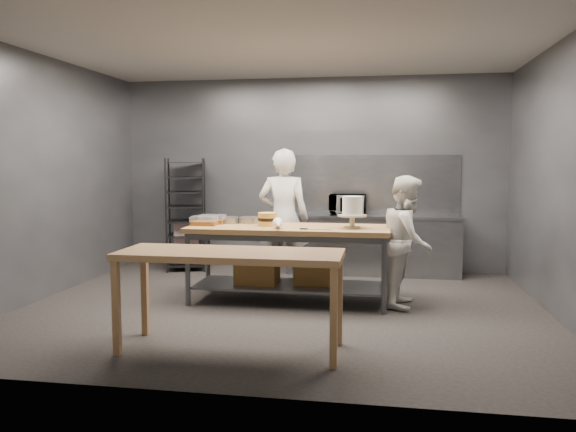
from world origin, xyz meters
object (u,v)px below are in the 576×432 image
at_px(frosted_cake_stand, 352,209).
at_px(microwave, 348,205).
at_px(chef_behind, 284,218).
at_px(chef_right, 407,241).
at_px(work_table, 286,255).
at_px(layer_cake, 267,219).
at_px(near_counter, 230,261).
at_px(speed_rack, 186,215).

bearing_deg(frosted_cake_stand, microwave, 95.08).
bearing_deg(microwave, chef_behind, -125.36).
height_order(chef_behind, chef_right, chef_behind).
relative_size(work_table, frosted_cake_stand, 6.42).
distance_m(work_table, layer_cake, 0.48).
distance_m(chef_behind, microwave, 1.37).
distance_m(chef_right, microwave, 2.03).
xyz_separation_m(microwave, layer_cake, (-0.85, -1.87, -0.05)).
relative_size(near_counter, microwave, 3.69).
relative_size(microwave, layer_cake, 2.37).
bearing_deg(chef_right, chef_behind, 73.96).
height_order(speed_rack, layer_cake, speed_rack).
bearing_deg(near_counter, layer_cake, 91.26).
relative_size(near_counter, frosted_cake_stand, 5.35).
bearing_deg(microwave, speed_rack, -178.19).
bearing_deg(speed_rack, work_table, -43.25).
xyz_separation_m(near_counter, layer_cake, (-0.04, 1.84, 0.19)).
distance_m(speed_rack, chef_right, 3.78).
bearing_deg(chef_right, near_counter, 147.37).
height_order(chef_right, frosted_cake_stand, chef_right).
height_order(near_counter, layer_cake, layer_cake).
relative_size(speed_rack, microwave, 3.23).
height_order(speed_rack, frosted_cake_stand, speed_rack).
xyz_separation_m(near_counter, speed_rack, (-1.72, 3.63, 0.04)).
distance_m(microwave, layer_cake, 2.06).
distance_m(speed_rack, frosted_cake_stand, 3.31).
height_order(chef_behind, frosted_cake_stand, chef_behind).
distance_m(work_table, speed_rack, 2.63).
bearing_deg(speed_rack, chef_right, -27.65).
distance_m(near_counter, speed_rack, 4.02).
xyz_separation_m(near_counter, chef_behind, (0.02, 2.60, 0.12)).
relative_size(near_counter, speed_rack, 1.14).
xyz_separation_m(chef_behind, frosted_cake_stand, (0.96, -0.85, 0.22)).
distance_m(chef_behind, layer_cake, 0.77).
distance_m(near_counter, chef_behind, 2.60).
relative_size(chef_right, frosted_cake_stand, 4.11).
distance_m(chef_behind, chef_right, 1.77).
height_order(work_table, layer_cake, layer_cake).
bearing_deg(layer_cake, near_counter, -88.74).
distance_m(microwave, frosted_cake_stand, 1.97).
bearing_deg(work_table, frosted_cake_stand, -6.27).
xyz_separation_m(work_table, frosted_cake_stand, (0.80, -0.09, 0.58)).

